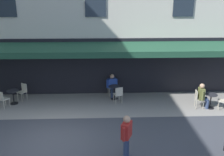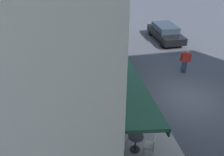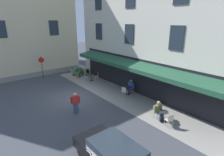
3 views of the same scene
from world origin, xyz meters
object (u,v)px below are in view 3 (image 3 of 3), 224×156
at_px(cafe_chair_cream_corner_right, 97,76).
at_px(potted_plant_mid_terrace, 78,75).
at_px(cafe_chair_cream_back_row, 170,119).
at_px(no_parking_sign, 42,63).
at_px(seated_patron_in_blue, 131,86).
at_px(potted_plant_under_sign, 77,71).
at_px(cafe_table_near_entrance, 128,89).
at_px(parked_car_black, 114,155).
at_px(seated_companion_in_olive, 159,110).
at_px(cafe_chair_cream_corner_left, 86,76).
at_px(cafe_chair_cream_kerbside, 156,110).
at_px(potted_plant_by_steps, 86,72).
at_px(cafe_chair_cream_near_door, 124,91).
at_px(cafe_table_streetside, 91,76).
at_px(cafe_chair_cream_by_window, 132,87).
at_px(potted_plant_entrance_left, 81,72).
at_px(cafe_table_mid_terrace, 163,115).
at_px(walking_pedestrian_in_red, 75,101).
at_px(potted_plant_entrance_right, 73,72).

bearing_deg(cafe_chair_cream_corner_right, potted_plant_mid_terrace, 25.50).
relative_size(cafe_chair_cream_back_row, no_parking_sign, 0.35).
relative_size(cafe_chair_cream_back_row, seated_patron_in_blue, 0.71).
distance_m(potted_plant_mid_terrace, potted_plant_under_sign, 1.32).
xyz_separation_m(cafe_table_near_entrance, parked_car_black, (-5.74, 6.35, 0.22)).
bearing_deg(seated_companion_in_olive, cafe_chair_cream_corner_left, -1.99).
distance_m(cafe_table_near_entrance, parked_car_black, 8.56).
distance_m(cafe_chair_cream_back_row, cafe_chair_cream_kerbside, 1.26).
height_order(potted_plant_by_steps, parked_car_black, parked_car_black).
bearing_deg(cafe_chair_cream_near_door, cafe_chair_cream_corner_left, 3.74).
bearing_deg(cafe_table_streetside, cafe_chair_cream_near_door, 178.44).
xyz_separation_m(cafe_chair_cream_by_window, potted_plant_mid_terrace, (7.10, 1.64, -0.20)).
relative_size(potted_plant_entrance_left, potted_plant_mid_terrace, 1.25).
xyz_separation_m(cafe_chair_cream_back_row, potted_plant_under_sign, (13.81, -1.10, -0.07)).
bearing_deg(cafe_chair_cream_corner_left, cafe_table_mid_terrace, 177.78).
bearing_deg(walking_pedestrian_in_red, potted_plant_mid_terrace, -29.92).
distance_m(cafe_table_streetside, cafe_chair_cream_corner_right, 0.63).
distance_m(cafe_chair_cream_near_door, no_parking_sign, 10.40).
relative_size(potted_plant_entrance_right, potted_plant_mid_terrace, 1.33).
bearing_deg(walking_pedestrian_in_red, cafe_chair_cream_by_window, -87.06).
bearing_deg(no_parking_sign, cafe_chair_cream_kerbside, -167.48).
bearing_deg(potted_plant_entrance_right, cafe_table_streetside, -165.79).
height_order(cafe_table_streetside, seated_patron_in_blue, seated_patron_in_blue).
bearing_deg(cafe_chair_cream_corner_right, no_parking_sign, 44.27).
bearing_deg(potted_plant_by_steps, cafe_chair_cream_by_window, -173.87).
distance_m(cafe_table_streetside, seated_patron_in_blue, 5.29).
xyz_separation_m(cafe_chair_cream_corner_left, seated_patron_in_blue, (-5.56, -1.39, 0.14)).
bearing_deg(potted_plant_under_sign, potted_plant_mid_terrace, 156.31).
bearing_deg(potted_plant_mid_terrace, seated_companion_in_olive, 178.49).
distance_m(cafe_chair_cream_kerbside, seated_companion_in_olive, 0.26).
xyz_separation_m(cafe_chair_cream_near_door, cafe_chair_cream_kerbside, (-3.96, 0.70, 0.00)).
distance_m(cafe_chair_cream_back_row, potted_plant_entrance_left, 13.13).
distance_m(cafe_table_streetside, potted_plant_by_steps, 1.78).
relative_size(cafe_chair_cream_near_door, walking_pedestrian_in_red, 0.57).
height_order(cafe_table_streetside, potted_plant_under_sign, potted_plant_under_sign).
xyz_separation_m(cafe_table_near_entrance, seated_patron_in_blue, (0.09, -0.41, 0.20)).
height_order(cafe_table_streetside, cafe_chair_cream_corner_right, cafe_chair_cream_corner_right).
bearing_deg(parked_car_black, potted_plant_mid_terrace, -22.30).
distance_m(cafe_chair_cream_corner_right, walking_pedestrian_in_red, 7.41).
bearing_deg(cafe_chair_cream_back_row, seated_patron_in_blue, -20.15).
relative_size(cafe_table_mid_terrace, cafe_chair_cream_back_row, 0.82).
height_order(potted_plant_entrance_right, potted_plant_mid_terrace, potted_plant_entrance_right).
height_order(cafe_chair_cream_corner_right, potted_plant_entrance_right, potted_plant_entrance_right).
bearing_deg(seated_companion_in_olive, cafe_table_near_entrance, -16.99).
bearing_deg(cafe_table_near_entrance, cafe_chair_cream_corner_left, 9.89).
relative_size(cafe_table_streetside, potted_plant_entrance_left, 0.83).
height_order(seated_patron_in_blue, potted_plant_entrance_right, seated_patron_in_blue).
distance_m(cafe_chair_cream_by_window, seated_patron_in_blue, 0.26).
xyz_separation_m(potted_plant_by_steps, potted_plant_entrance_right, (1.09, 1.05, -0.08)).
bearing_deg(cafe_chair_cream_near_door, cafe_table_mid_terrace, 170.30).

